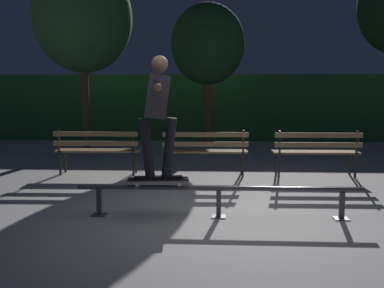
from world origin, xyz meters
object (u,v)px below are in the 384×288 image
at_px(park_bench_left_center, 205,148).
at_px(park_bench_right_center, 317,149).
at_px(grind_rail, 219,193).
at_px(park_bench_leftmost, 97,147).
at_px(skateboarder, 158,107).
at_px(tree_far_left, 83,18).
at_px(tree_behind_benches, 208,45).
at_px(skateboard, 158,180).

height_order(park_bench_left_center, park_bench_right_center, same).
distance_m(grind_rail, park_bench_leftmost, 3.67).
distance_m(skateboarder, park_bench_leftmost, 3.35).
xyz_separation_m(park_bench_left_center, tree_far_left, (-3.37, 3.66, 2.97)).
height_order(park_bench_right_center, tree_behind_benches, tree_behind_benches).
bearing_deg(tree_behind_benches, tree_far_left, -167.39).
bearing_deg(tree_far_left, skateboard, -66.34).
distance_m(park_bench_leftmost, park_bench_right_center, 4.15).
bearing_deg(skateboarder, skateboard, -172.48).
height_order(grind_rail, skateboard, skateboard).
relative_size(grind_rail, skateboarder, 2.35).
relative_size(skateboarder, park_bench_left_center, 0.97).
bearing_deg(park_bench_left_center, tree_behind_benches, 90.88).
height_order(grind_rail, park_bench_right_center, park_bench_right_center).
distance_m(park_bench_right_center, tree_behind_benches, 5.42).
xyz_separation_m(tree_far_left, tree_behind_benches, (3.30, 0.74, -0.63)).
relative_size(grind_rail, park_bench_leftmost, 2.27).
bearing_deg(skateboarder, tree_far_left, 113.68).
height_order(park_bench_left_center, tree_behind_benches, tree_behind_benches).
bearing_deg(grind_rail, tree_far_left, 119.15).
xyz_separation_m(park_bench_left_center, park_bench_right_center, (2.08, 0.00, 0.00)).
distance_m(skateboarder, tree_far_left, 7.39).
bearing_deg(skateboard, tree_far_left, 113.66).
distance_m(tree_far_left, tree_behind_benches, 3.44).
xyz_separation_m(skateboard, tree_far_left, (-2.84, 6.49, 3.02)).
distance_m(park_bench_left_center, tree_behind_benches, 4.98).
bearing_deg(park_bench_left_center, park_bench_leftmost, 180.00).
bearing_deg(park_bench_right_center, tree_behind_benches, 115.97).
bearing_deg(park_bench_right_center, skateboard, -132.58).
bearing_deg(grind_rail, skateboard, -180.00).
relative_size(skateboarder, tree_behind_benches, 0.39).
distance_m(park_bench_leftmost, tree_behind_benches, 5.37).
bearing_deg(skateboard, park_bench_leftmost, 118.70).
xyz_separation_m(grind_rail, skateboarder, (-0.77, 0.00, 1.11)).
xyz_separation_m(skateboarder, park_bench_leftmost, (-1.55, 2.83, -0.88)).
height_order(skateboard, tree_far_left, tree_far_left).
relative_size(grind_rail, skateboard, 4.58).
bearing_deg(skateboard, skateboarder, 7.52).
relative_size(park_bench_leftmost, park_bench_right_center, 1.00).
distance_m(park_bench_right_center, tree_far_left, 7.20).
height_order(grind_rail, tree_far_left, tree_far_left).
bearing_deg(park_bench_left_center, park_bench_right_center, 0.00).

